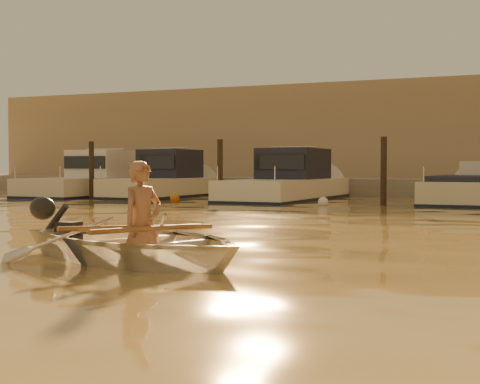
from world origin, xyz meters
The scene contains 18 objects.
ground_plane centered at (0.00, 0.00, 0.00)m, with size 160.00×160.00×0.00m, color olive.
dinghy centered at (0.05, 0.25, 0.23)m, with size 2.43×3.40×0.70m, color silver.
person centered at (0.14, 0.22, 0.46)m, with size 0.56×0.37×1.53m, color #906148.
outboard_motor centered at (-1.37, 0.73, 0.28)m, with size 0.90×0.40×0.70m, color black, non-canonical shape.
oar_port centered at (0.29, 0.17, 0.42)m, with size 0.06×0.06×2.10m, color brown.
oar_starboard centered at (0.10, 0.23, 0.42)m, with size 0.06×0.06×2.10m, color brown.
moored_boat_0 centered at (-11.96, 16.00, 0.62)m, with size 2.44×7.69×1.75m, color silver, non-canonical shape.
moored_boat_1 centered at (-8.93, 16.00, 0.62)m, with size 2.13×6.37×1.75m, color beige, non-canonical shape.
moored_boat_2 centered at (-4.07, 16.00, 0.62)m, with size 2.34×7.83×1.75m, color white, non-canonical shape.
moored_boat_3 centered at (1.94, 16.00, 0.22)m, with size 2.24×6.39×0.95m, color beige, non-canonical shape.
piling_0 centered at (-10.50, 13.80, 0.90)m, with size 0.18×0.18×2.20m, color #2D2319.
piling_1 centered at (-5.50, 13.80, 0.90)m, with size 0.18×0.18×2.20m, color #2D2319.
piling_2 centered at (-0.20, 13.80, 0.90)m, with size 0.18×0.18×2.20m, color #2D2319.
fender_a centered at (-12.39, 13.07, 0.10)m, with size 0.30×0.30×0.30m, color silver.
fender_b centered at (-6.98, 13.47, 0.10)m, with size 0.30×0.30×0.30m, color #C76817.
fender_c centered at (-1.78, 13.04, 0.10)m, with size 0.30×0.30×0.30m, color white.
quay centered at (0.00, 21.50, 0.15)m, with size 52.00×4.00×1.00m, color gray.
waterfront_building centered at (0.00, 27.00, 2.40)m, with size 46.00×7.00×4.80m, color #9E8466.
Camera 1 is at (4.90, -7.33, 1.18)m, focal length 55.00 mm.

